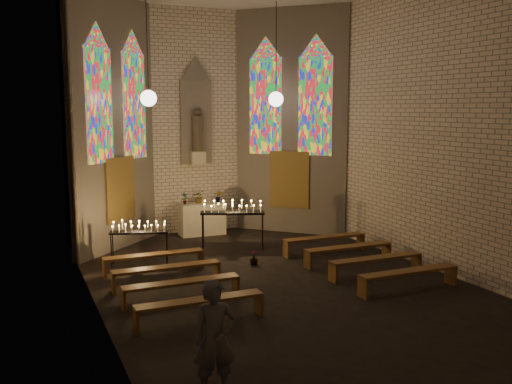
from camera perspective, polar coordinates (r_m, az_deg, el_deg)
floor at (r=13.14m, az=2.10°, el=-9.03°), size 12.00×12.00×0.00m
room at (r=15.65m, az=-3.19°, el=7.56°), size 8.22×12.43×7.00m
altar at (r=17.95m, az=-5.41°, el=-2.70°), size 1.40×0.60×1.00m
flower_vase_left at (r=17.71m, az=-7.16°, el=-0.63°), size 0.21×0.15×0.37m
flower_vase_center at (r=17.86m, az=-5.72°, el=-0.46°), size 0.45×0.42×0.41m
flower_vase_right at (r=17.99m, az=-3.77°, el=-0.46°), size 0.22×0.20×0.35m
aisle_flower_pot at (r=14.52m, az=-0.21°, el=-6.59°), size 0.26×0.26×0.37m
votive_stand_left at (r=14.66m, az=-11.62°, el=-3.66°), size 1.49×0.79×1.07m
votive_stand_right at (r=15.97m, az=-2.35°, el=-1.75°), size 1.82×1.07×1.31m
pew_left_0 at (r=14.04m, az=-10.16°, el=-6.42°), size 2.42×0.35×0.46m
pew_right_0 at (r=15.76m, az=6.87°, el=-4.72°), size 2.42×0.35×0.46m
pew_left_1 at (r=12.92m, az=-8.92°, el=-7.70°), size 2.42×0.35×0.46m
pew_right_1 at (r=14.77m, az=9.23°, el=-5.66°), size 2.42×0.35×0.46m
pew_left_2 at (r=11.81m, az=-7.43°, el=-9.21°), size 2.42×0.35×0.46m
pew_right_2 at (r=13.81m, az=11.93°, el=-6.73°), size 2.42×0.35×0.46m
pew_left_3 at (r=10.72m, az=-5.63°, el=-11.03°), size 2.42×0.35×0.46m
pew_right_3 at (r=12.89m, az=15.03°, el=-7.92°), size 2.42×0.35×0.46m
visitor at (r=8.00m, az=-4.12°, el=-14.50°), size 0.65×0.48×1.64m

